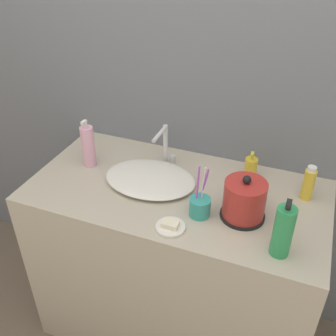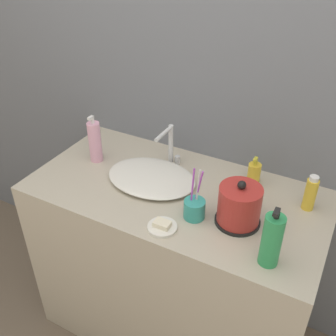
{
  "view_description": "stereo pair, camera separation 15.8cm",
  "coord_description": "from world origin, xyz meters",
  "px_view_note": "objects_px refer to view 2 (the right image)",
  "views": [
    {
      "loc": [
        0.45,
        -0.93,
        1.89
      ],
      "look_at": [
        -0.04,
        0.32,
        1.0
      ],
      "focal_mm": 42.0,
      "sensor_mm": 36.0,
      "label": 1
    },
    {
      "loc": [
        0.6,
        -0.87,
        1.89
      ],
      "look_at": [
        -0.04,
        0.32,
        1.0
      ],
      "focal_mm": 42.0,
      "sensor_mm": 36.0,
      "label": 2
    }
  ],
  "objects_px": {
    "toothbrush_cup": "(194,208)",
    "mouthwash_bottle": "(310,193)",
    "faucet": "(170,144)",
    "lotion_bottle": "(95,142)",
    "hand_cream_bottle": "(254,173)",
    "electric_kettle": "(239,207)",
    "shampoo_bottle": "(272,240)"
  },
  "relations": [
    {
      "from": "faucet",
      "to": "mouthwash_bottle",
      "type": "bearing_deg",
      "value": -2.66
    },
    {
      "from": "toothbrush_cup",
      "to": "hand_cream_bottle",
      "type": "xyz_separation_m",
      "value": [
        0.13,
        0.32,
        0.01
      ]
    },
    {
      "from": "shampoo_bottle",
      "to": "mouthwash_bottle",
      "type": "relative_size",
      "value": 1.52
    },
    {
      "from": "electric_kettle",
      "to": "mouthwash_bottle",
      "type": "relative_size",
      "value": 1.24
    },
    {
      "from": "mouthwash_bottle",
      "to": "electric_kettle",
      "type": "bearing_deg",
      "value": -135.84
    },
    {
      "from": "mouthwash_bottle",
      "to": "hand_cream_bottle",
      "type": "bearing_deg",
      "value": 165.26
    },
    {
      "from": "faucet",
      "to": "electric_kettle",
      "type": "height_order",
      "value": "same"
    },
    {
      "from": "toothbrush_cup",
      "to": "shampoo_bottle",
      "type": "distance_m",
      "value": 0.33
    },
    {
      "from": "toothbrush_cup",
      "to": "shampoo_bottle",
      "type": "relative_size",
      "value": 0.93
    },
    {
      "from": "lotion_bottle",
      "to": "toothbrush_cup",
      "type": "bearing_deg",
      "value": -14.95
    },
    {
      "from": "faucet",
      "to": "lotion_bottle",
      "type": "distance_m",
      "value": 0.34
    },
    {
      "from": "lotion_bottle",
      "to": "mouthwash_bottle",
      "type": "distance_m",
      "value": 0.95
    },
    {
      "from": "mouthwash_bottle",
      "to": "hand_cream_bottle",
      "type": "relative_size",
      "value": 1.16
    },
    {
      "from": "faucet",
      "to": "mouthwash_bottle",
      "type": "distance_m",
      "value": 0.63
    },
    {
      "from": "shampoo_bottle",
      "to": "hand_cream_bottle",
      "type": "relative_size",
      "value": 1.77
    },
    {
      "from": "mouthwash_bottle",
      "to": "hand_cream_bottle",
      "type": "height_order",
      "value": "mouthwash_bottle"
    },
    {
      "from": "electric_kettle",
      "to": "lotion_bottle",
      "type": "xyz_separation_m",
      "value": [
        -0.73,
        0.1,
        0.03
      ]
    },
    {
      "from": "electric_kettle",
      "to": "lotion_bottle",
      "type": "distance_m",
      "value": 0.74
    },
    {
      "from": "toothbrush_cup",
      "to": "mouthwash_bottle",
      "type": "relative_size",
      "value": 1.41
    },
    {
      "from": "hand_cream_bottle",
      "to": "lotion_bottle",
      "type": "bearing_deg",
      "value": -166.5
    },
    {
      "from": "toothbrush_cup",
      "to": "shampoo_bottle",
      "type": "bearing_deg",
      "value": -16.51
    },
    {
      "from": "electric_kettle",
      "to": "shampoo_bottle",
      "type": "distance_m",
      "value": 0.22
    },
    {
      "from": "lotion_bottle",
      "to": "shampoo_bottle",
      "type": "distance_m",
      "value": 0.92
    },
    {
      "from": "lotion_bottle",
      "to": "mouthwash_bottle",
      "type": "bearing_deg",
      "value": 6.34
    },
    {
      "from": "shampoo_bottle",
      "to": "mouthwash_bottle",
      "type": "bearing_deg",
      "value": 80.94
    },
    {
      "from": "faucet",
      "to": "hand_cream_bottle",
      "type": "bearing_deg",
      "value": 5.12
    },
    {
      "from": "shampoo_bottle",
      "to": "mouthwash_bottle",
      "type": "xyz_separation_m",
      "value": [
        0.06,
        0.35,
        -0.03
      ]
    },
    {
      "from": "lotion_bottle",
      "to": "hand_cream_bottle",
      "type": "distance_m",
      "value": 0.73
    },
    {
      "from": "toothbrush_cup",
      "to": "mouthwash_bottle",
      "type": "bearing_deg",
      "value": 34.93
    },
    {
      "from": "hand_cream_bottle",
      "to": "electric_kettle",
      "type": "bearing_deg",
      "value": -84.08
    },
    {
      "from": "faucet",
      "to": "toothbrush_cup",
      "type": "height_order",
      "value": "toothbrush_cup"
    },
    {
      "from": "toothbrush_cup",
      "to": "shampoo_bottle",
      "type": "height_order",
      "value": "shampoo_bottle"
    }
  ]
}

